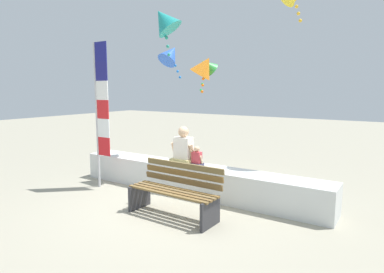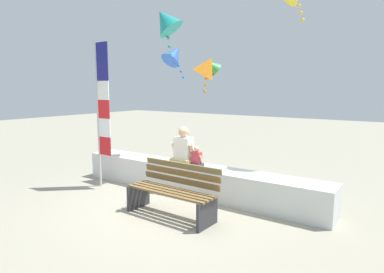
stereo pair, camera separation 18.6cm
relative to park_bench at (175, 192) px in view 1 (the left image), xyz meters
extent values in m
plane|color=gray|center=(-0.41, 0.32, -0.42)|extent=(40.00, 40.00, 0.00)
cube|color=silver|center=(-0.41, 1.20, -0.12)|extent=(5.62, 0.63, 0.59)
cube|color=brown|center=(-0.01, -0.25, 0.03)|extent=(1.63, 0.11, 0.03)
cube|color=brown|center=(0.00, -0.14, 0.03)|extent=(1.63, 0.11, 0.03)
cube|color=brown|center=(0.00, -0.03, 0.03)|extent=(1.63, 0.11, 0.03)
cube|color=brown|center=(0.00, 0.08, 0.03)|extent=(1.63, 0.11, 0.03)
cube|color=brown|center=(0.00, 0.19, 0.15)|extent=(1.63, 0.09, 0.10)
cube|color=brown|center=(0.01, 0.21, 0.28)|extent=(1.63, 0.09, 0.10)
cube|color=brown|center=(0.01, 0.24, 0.41)|extent=(1.63, 0.09, 0.10)
cube|color=#2D2D33|center=(-0.76, -0.06, -0.19)|extent=(0.06, 0.53, 0.45)
cube|color=#2D2D33|center=(0.75, -0.10, -0.19)|extent=(0.06, 0.53, 0.45)
cube|color=tan|center=(-0.64, 1.18, 0.24)|extent=(0.47, 0.38, 0.13)
cube|color=white|center=(-0.64, 1.18, 0.53)|extent=(0.36, 0.23, 0.45)
cylinder|color=#DCB087|center=(-0.86, 1.15, 0.47)|extent=(0.07, 0.18, 0.33)
cylinder|color=#DCB087|center=(-0.41, 1.15, 0.47)|extent=(0.07, 0.18, 0.33)
sphere|color=#DCB087|center=(-0.64, 1.18, 0.86)|extent=(0.22, 0.22, 0.22)
cube|color=#3A364D|center=(-0.31, 1.18, 0.21)|extent=(0.24, 0.20, 0.07)
cube|color=#C63B45|center=(-0.31, 1.18, 0.36)|extent=(0.19, 0.12, 0.23)
cylinder|color=#D7B087|center=(-0.43, 1.16, 0.33)|extent=(0.04, 0.09, 0.17)
cylinder|color=#D7B087|center=(-0.19, 1.16, 0.33)|extent=(0.04, 0.09, 0.17)
sphere|color=#D7B087|center=(-0.31, 1.18, 0.53)|extent=(0.12, 0.12, 0.12)
cylinder|color=#B7B7BC|center=(-2.41, 0.45, 1.14)|extent=(0.05, 0.05, 3.12)
cube|color=red|center=(-2.22, 0.45, 0.51)|extent=(0.34, 0.02, 0.40)
cube|color=white|center=(-2.22, 0.45, 0.91)|extent=(0.34, 0.02, 0.40)
cube|color=red|center=(-2.22, 0.45, 1.31)|extent=(0.34, 0.02, 0.40)
cube|color=white|center=(-2.22, 0.45, 1.71)|extent=(0.34, 0.02, 0.40)
cube|color=navy|center=(-2.22, 0.45, 2.11)|extent=(0.34, 0.02, 0.40)
cube|color=navy|center=(-2.22, 0.45, 2.51)|extent=(0.34, 0.02, 0.40)
cone|color=orange|center=(-1.82, 3.96, 2.38)|extent=(1.03, 0.93, 0.80)
sphere|color=orange|center=(-1.78, 3.86, 2.20)|extent=(0.08, 0.08, 0.08)
sphere|color=orange|center=(-1.74, 3.77, 2.02)|extent=(0.08, 0.08, 0.08)
sphere|color=orange|center=(-1.70, 3.68, 1.84)|extent=(0.08, 0.08, 0.08)
sphere|color=orange|center=(-1.66, 3.59, 1.66)|extent=(0.08, 0.08, 0.08)
cone|color=green|center=(-1.89, 4.23, 2.42)|extent=(0.72, 0.77, 0.63)
sphere|color=green|center=(-1.97, 4.28, 2.24)|extent=(0.08, 0.08, 0.08)
sphere|color=green|center=(-2.05, 4.33, 2.06)|extent=(0.08, 0.08, 0.08)
sphere|color=green|center=(-2.14, 4.39, 1.88)|extent=(0.08, 0.08, 0.08)
sphere|color=green|center=(-2.22, 4.44, 1.70)|extent=(0.08, 0.08, 0.08)
sphere|color=yellow|center=(0.73, 3.92, 3.86)|extent=(0.08, 0.08, 0.08)
sphere|color=yellow|center=(0.80, 3.85, 3.68)|extent=(0.08, 0.08, 0.08)
sphere|color=yellow|center=(0.87, 3.78, 3.50)|extent=(0.08, 0.08, 0.08)
sphere|color=yellow|center=(0.94, 3.71, 3.32)|extent=(0.08, 0.08, 0.08)
cone|color=teal|center=(-1.54, 1.74, 3.27)|extent=(0.96, 0.87, 0.76)
sphere|color=teal|center=(-1.58, 1.83, 3.09)|extent=(0.08, 0.08, 0.08)
sphere|color=teal|center=(-1.62, 1.93, 2.91)|extent=(0.08, 0.08, 0.08)
sphere|color=teal|center=(-1.66, 2.02, 2.73)|extent=(0.08, 0.08, 0.08)
sphere|color=teal|center=(-1.70, 2.11, 2.55)|extent=(0.08, 0.08, 0.08)
cone|color=blue|center=(-3.11, 4.08, 2.81)|extent=(0.74, 0.92, 0.83)
sphere|color=#217AEC|center=(-3.01, 4.07, 2.63)|extent=(0.08, 0.08, 0.08)
sphere|color=#217AEC|center=(-2.91, 4.05, 2.45)|extent=(0.08, 0.08, 0.08)
sphere|color=#217AEC|center=(-2.82, 4.03, 2.27)|extent=(0.08, 0.08, 0.08)
sphere|color=#217AEC|center=(-2.72, 4.01, 2.09)|extent=(0.08, 0.08, 0.08)
camera|label=1|loc=(3.23, -4.43, 1.74)|focal=31.15mm
camera|label=2|loc=(3.39, -4.32, 1.74)|focal=31.15mm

